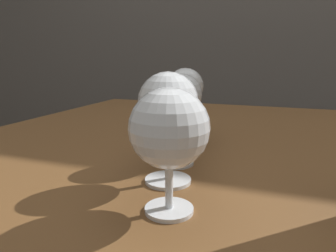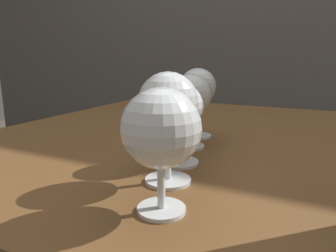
{
  "view_description": "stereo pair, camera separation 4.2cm",
  "coord_description": "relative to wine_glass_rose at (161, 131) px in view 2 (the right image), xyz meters",
  "views": [
    {
      "loc": [
        0.08,
        -0.67,
        0.9
      ],
      "look_at": [
        -0.06,
        -0.28,
        0.81
      ],
      "focal_mm": 32.87,
      "sensor_mm": 36.0,
      "label": 1
    },
    {
      "loc": [
        0.12,
        -0.65,
        0.9
      ],
      "look_at": [
        -0.06,
        -0.28,
        0.81
      ],
      "focal_mm": 32.87,
      "sensor_mm": 36.0,
      "label": 2
    }
  ],
  "objects": [
    {
      "name": "wine_glass_pinot",
      "position": [
        -0.07,
        0.25,
        0.01
      ],
      "size": [
        0.08,
        0.08,
        0.14
      ],
      "color": "white",
      "rests_on": "dining_table"
    },
    {
      "name": "wine_glass_cabernet",
      "position": [
        -0.05,
        0.16,
        -0.0
      ],
      "size": [
        0.08,
        0.08,
        0.13
      ],
      "color": "white",
      "rests_on": "dining_table"
    },
    {
      "name": "dining_table",
      "position": [
        0.03,
        0.36,
        -0.18
      ],
      "size": [
        1.18,
        0.98,
        0.73
      ],
      "color": "brown",
      "rests_on": "ground_plane"
    },
    {
      "name": "wine_glass_white",
      "position": [
        -0.03,
        0.08,
        0.02
      ],
      "size": [
        0.08,
        0.08,
        0.16
      ],
      "color": "white",
      "rests_on": "dining_table"
    },
    {
      "name": "wine_glass_rose",
      "position": [
        0.0,
        0.0,
        0.0
      ],
      "size": [
        0.09,
        0.09,
        0.14
      ],
      "color": "white",
      "rests_on": "dining_table"
    },
    {
      "name": "wine_glass_chardonnay",
      "position": [
        -0.08,
        0.34,
        0.01
      ],
      "size": [
        0.08,
        0.08,
        0.15
      ],
      "color": "white",
      "rests_on": "dining_table"
    }
  ]
}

